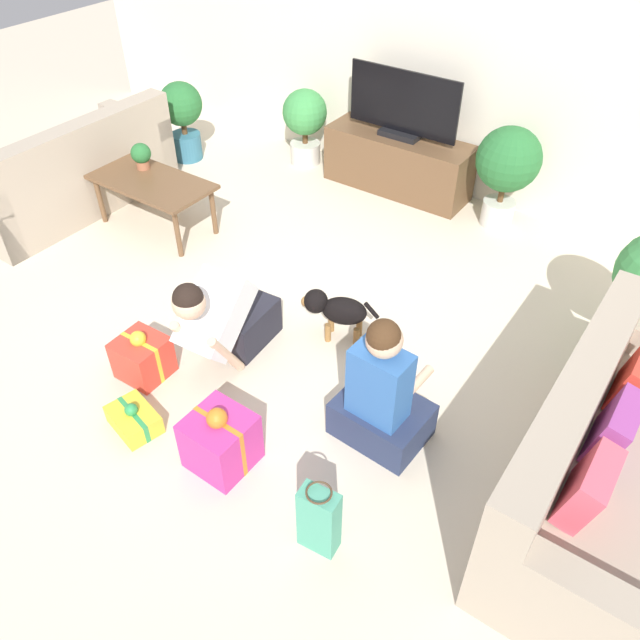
% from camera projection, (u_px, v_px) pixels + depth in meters
% --- Properties ---
extents(ground_plane, '(16.00, 16.00, 0.00)m').
position_uv_depth(ground_plane, '(256.00, 325.00, 4.48)').
color(ground_plane, beige).
extents(wall_back, '(8.40, 0.06, 2.60)m').
position_uv_depth(wall_back, '(444.00, 43.00, 5.28)').
color(wall_back, silver).
rests_on(wall_back, ground_plane).
extents(sofa_left, '(0.84, 1.88, 0.84)m').
position_uv_depth(sofa_left, '(70.00, 175.00, 5.58)').
color(sofa_left, tan).
rests_on(sofa_left, ground_plane).
extents(sofa_right, '(0.84, 1.88, 0.84)m').
position_uv_depth(sofa_right, '(610.00, 468.00, 3.17)').
color(sofa_right, tan).
rests_on(sofa_right, ground_plane).
extents(coffee_table, '(1.06, 0.54, 0.45)m').
position_uv_depth(coffee_table, '(152.00, 186.00, 5.23)').
color(coffee_table, brown).
rests_on(coffee_table, ground_plane).
extents(tv_console, '(1.38, 0.45, 0.53)m').
position_uv_depth(tv_console, '(398.00, 163.00, 5.84)').
color(tv_console, brown).
rests_on(tv_console, ground_plane).
extents(tv, '(1.07, 0.20, 0.59)m').
position_uv_depth(tv, '(403.00, 108.00, 5.50)').
color(tv, black).
rests_on(tv, tv_console).
extents(potted_plant_corner_left, '(0.42, 0.42, 0.79)m').
position_uv_depth(potted_plant_corner_left, '(182.00, 114.00, 6.21)').
color(potted_plant_corner_left, '#336B84').
rests_on(potted_plant_corner_left, ground_plane).
extents(potted_plant_back_right, '(0.54, 0.54, 0.88)m').
position_uv_depth(potted_plant_back_right, '(507.00, 165.00, 5.16)').
color(potted_plant_back_right, beige).
rests_on(potted_plant_back_right, ground_plane).
extents(potted_plant_back_left, '(0.44, 0.44, 0.75)m').
position_uv_depth(potted_plant_back_left, '(305.00, 120.00, 6.15)').
color(potted_plant_back_left, beige).
rests_on(potted_plant_back_left, ground_plane).
extents(person_kneeling, '(0.38, 0.83, 0.80)m').
position_uv_depth(person_kneeling, '(225.00, 318.00, 3.99)').
color(person_kneeling, '#23232D').
rests_on(person_kneeling, ground_plane).
extents(person_sitting, '(0.54, 0.50, 0.91)m').
position_uv_depth(person_sitting, '(382.00, 397.00, 3.50)').
color(person_sitting, '#283351').
rests_on(person_sitting, ground_plane).
extents(dog, '(0.51, 0.30, 0.37)m').
position_uv_depth(dog, '(336.00, 309.00, 4.23)').
color(dog, black).
rests_on(dog, ground_plane).
extents(gift_box_a, '(0.34, 0.34, 0.43)m').
position_uv_depth(gift_box_a, '(221.00, 441.00, 3.46)').
color(gift_box_a, '#CC3389').
rests_on(gift_box_a, ground_plane).
extents(gift_box_b, '(0.31, 0.30, 0.36)m').
position_uv_depth(gift_box_b, '(143.00, 357.00, 4.02)').
color(gift_box_b, red).
rests_on(gift_box_b, ground_plane).
extents(gift_box_c, '(0.36, 0.29, 0.19)m').
position_uv_depth(gift_box_c, '(134.00, 419.00, 3.72)').
color(gift_box_c, yellow).
rests_on(gift_box_c, ground_plane).
extents(gift_bag_a, '(0.21, 0.14, 0.45)m').
position_uv_depth(gift_bag_a, '(319.00, 520.00, 3.05)').
color(gift_bag_a, '#4CA384').
rests_on(gift_bag_a, ground_plane).
extents(tabletop_plant, '(0.17, 0.17, 0.22)m').
position_uv_depth(tabletop_plant, '(141.00, 155.00, 5.28)').
color(tabletop_plant, '#A36042').
rests_on(tabletop_plant, coffee_table).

